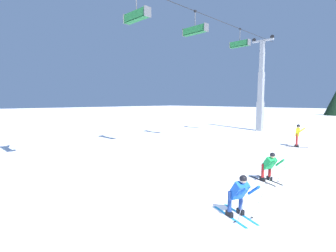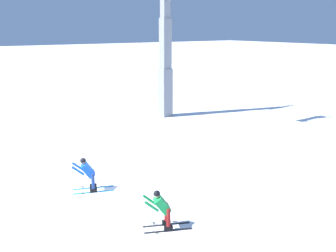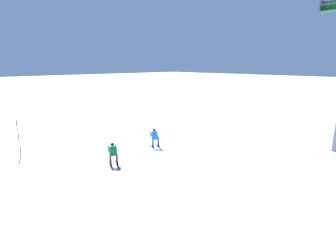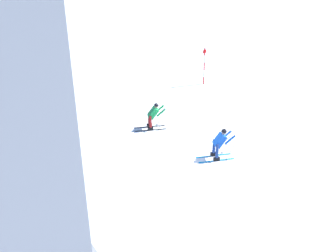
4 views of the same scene
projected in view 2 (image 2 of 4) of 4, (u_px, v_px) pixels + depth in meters
The scene contains 4 objects.
ground_plane at pixel (125, 191), 14.98m from camera, with size 260.00×260.00×0.00m, color white.
skier_carving_main at pixel (88, 172), 14.79m from camera, with size 1.17×1.75×1.55m.
lift_tower_near at pixel (165, 53), 26.43m from camera, with size 0.78×2.74×11.15m.
skier_distant_downhill at pixel (162, 207), 11.97m from camera, with size 1.19×1.71×1.50m.
Camera 2 is at (12.36, -6.37, 6.41)m, focal length 39.51 mm.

